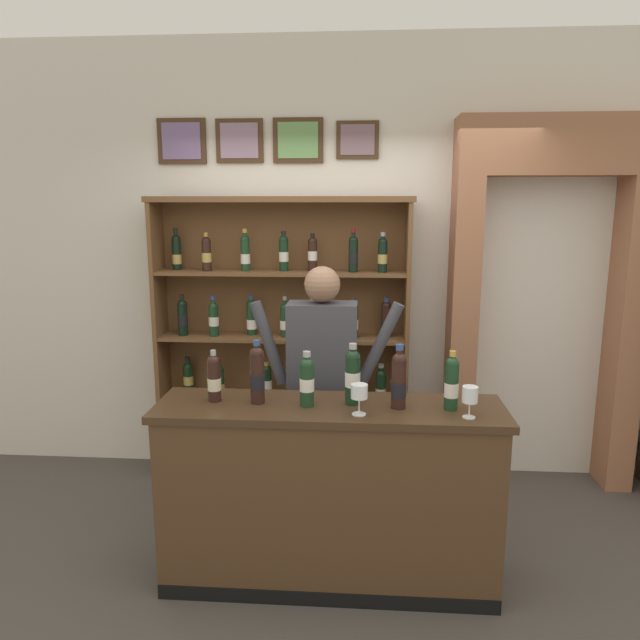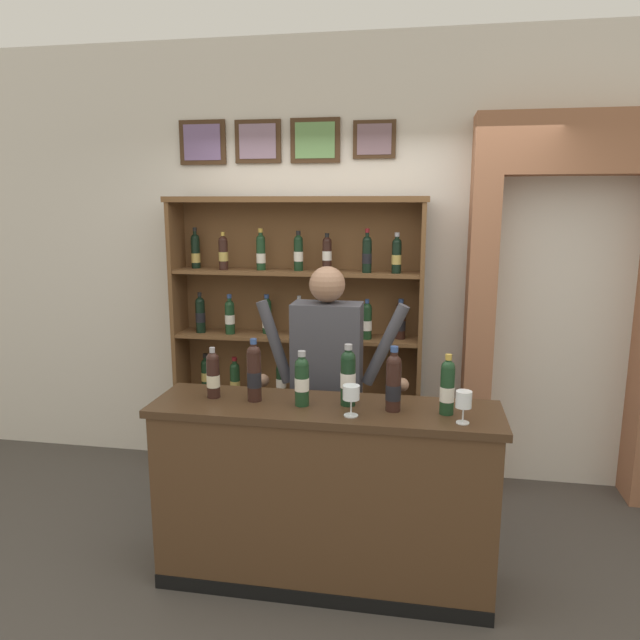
% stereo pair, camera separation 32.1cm
% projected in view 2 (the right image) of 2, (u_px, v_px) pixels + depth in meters
% --- Properties ---
extents(ground_plane, '(14.00, 14.00, 0.02)m').
position_uv_depth(ground_plane, '(334.00, 582.00, 3.23)').
color(ground_plane, '#47423D').
extents(back_wall, '(12.00, 0.19, 3.18)m').
position_uv_depth(back_wall, '(365.00, 263.00, 4.38)').
color(back_wall, silver).
rests_on(back_wall, ground).
extents(wine_shelf, '(1.85, 0.30, 2.07)m').
position_uv_depth(wine_shelf, '(297.00, 335.00, 4.32)').
color(wine_shelf, brown).
rests_on(wine_shelf, ground).
extents(archway_doorway, '(1.32, 0.45, 2.60)m').
position_uv_depth(archway_doorway, '(565.00, 285.00, 4.03)').
color(archway_doorway, '#9E6647').
rests_on(archway_doorway, ground).
extents(tasting_counter, '(1.81, 0.48, 1.00)m').
position_uv_depth(tasting_counter, '(324.00, 495.00, 3.14)').
color(tasting_counter, '#4C331E').
rests_on(tasting_counter, ground).
extents(shopkeeper, '(0.94, 0.22, 1.67)m').
position_uv_depth(shopkeeper, '(327.00, 371.00, 3.57)').
color(shopkeeper, '#2D3347').
rests_on(shopkeeper, ground).
extents(tasting_bottle_grappa, '(0.07, 0.07, 0.28)m').
position_uv_depth(tasting_bottle_grappa, '(213.00, 374.00, 3.15)').
color(tasting_bottle_grappa, black).
rests_on(tasting_bottle_grappa, tasting_counter).
extents(tasting_bottle_riserva, '(0.08, 0.08, 0.34)m').
position_uv_depth(tasting_bottle_riserva, '(254.00, 372.00, 3.09)').
color(tasting_bottle_riserva, black).
rests_on(tasting_bottle_riserva, tasting_counter).
extents(tasting_bottle_brunello, '(0.07, 0.07, 0.29)m').
position_uv_depth(tasting_bottle_brunello, '(302.00, 380.00, 3.02)').
color(tasting_bottle_brunello, '#19381E').
rests_on(tasting_bottle_brunello, tasting_counter).
extents(tasting_bottle_vin_santo, '(0.08, 0.08, 0.32)m').
position_uv_depth(tasting_bottle_vin_santo, '(348.00, 376.00, 3.02)').
color(tasting_bottle_vin_santo, black).
rests_on(tasting_bottle_vin_santo, tasting_counter).
extents(tasting_bottle_super_tuscan, '(0.08, 0.08, 0.33)m').
position_uv_depth(tasting_bottle_super_tuscan, '(394.00, 382.00, 2.94)').
color(tasting_bottle_super_tuscan, black).
rests_on(tasting_bottle_super_tuscan, tasting_counter).
extents(tasting_bottle_prosecco, '(0.07, 0.07, 0.30)m').
position_uv_depth(tasting_bottle_prosecco, '(447.00, 386.00, 2.90)').
color(tasting_bottle_prosecco, '#19381E').
rests_on(tasting_bottle_prosecco, tasting_counter).
extents(wine_glass_center, '(0.08, 0.08, 0.16)m').
position_uv_depth(wine_glass_center, '(351.00, 394.00, 2.87)').
color(wine_glass_center, silver).
rests_on(wine_glass_center, tasting_counter).
extents(wine_glass_left, '(0.08, 0.08, 0.16)m').
position_uv_depth(wine_glass_left, '(464.00, 400.00, 2.78)').
color(wine_glass_left, silver).
rests_on(wine_glass_left, tasting_counter).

